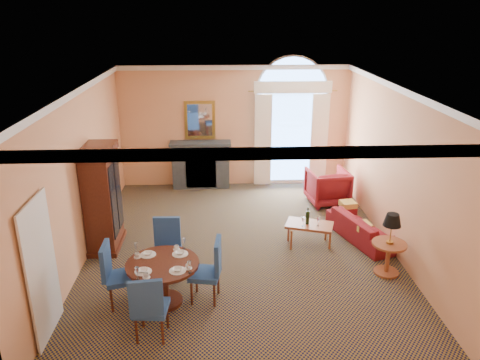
{
  "coord_description": "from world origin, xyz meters",
  "views": [
    {
      "loc": [
        -0.41,
        -8.29,
        4.55
      ],
      "look_at": [
        0.0,
        0.5,
        1.3
      ],
      "focal_mm": 35.0,
      "sensor_mm": 36.0,
      "label": 1
    }
  ],
  "objects_px": {
    "armoire": "(102,200)",
    "armchair": "(327,187)",
    "sofa": "(363,228)",
    "coffee_table": "(309,225)",
    "side_table": "(390,238)",
    "dining_table": "(163,273)"
  },
  "relations": [
    {
      "from": "armoire",
      "to": "side_table",
      "type": "xyz_separation_m",
      "value": [
        5.32,
        -1.3,
        -0.29
      ]
    },
    {
      "from": "dining_table",
      "to": "sofa",
      "type": "relative_size",
      "value": 0.66
    },
    {
      "from": "armoire",
      "to": "armchair",
      "type": "distance_m",
      "value": 5.37
    },
    {
      "from": "sofa",
      "to": "armchair",
      "type": "relative_size",
      "value": 1.87
    },
    {
      "from": "sofa",
      "to": "coffee_table",
      "type": "bearing_deg",
      "value": 80.67
    },
    {
      "from": "dining_table",
      "to": "armchair",
      "type": "distance_m",
      "value": 5.38
    },
    {
      "from": "armoire",
      "to": "armchair",
      "type": "height_order",
      "value": "armoire"
    },
    {
      "from": "armoire",
      "to": "side_table",
      "type": "bearing_deg",
      "value": -13.74
    },
    {
      "from": "dining_table",
      "to": "coffee_table",
      "type": "xyz_separation_m",
      "value": [
        2.72,
        1.87,
        -0.11
      ]
    },
    {
      "from": "dining_table",
      "to": "armchair",
      "type": "height_order",
      "value": "dining_table"
    },
    {
      "from": "sofa",
      "to": "dining_table",
      "type": "bearing_deg",
      "value": 98.79
    },
    {
      "from": "side_table",
      "to": "armoire",
      "type": "bearing_deg",
      "value": 166.26
    },
    {
      "from": "armoire",
      "to": "coffee_table",
      "type": "height_order",
      "value": "armoire"
    },
    {
      "from": "armoire",
      "to": "sofa",
      "type": "height_order",
      "value": "armoire"
    },
    {
      "from": "sofa",
      "to": "armoire",
      "type": "bearing_deg",
      "value": 71.31
    },
    {
      "from": "coffee_table",
      "to": "side_table",
      "type": "xyz_separation_m",
      "value": [
        1.22,
        -1.14,
        0.28
      ]
    },
    {
      "from": "coffee_table",
      "to": "side_table",
      "type": "relative_size",
      "value": 0.9
    },
    {
      "from": "armchair",
      "to": "coffee_table",
      "type": "height_order",
      "value": "armchair"
    },
    {
      "from": "armchair",
      "to": "coffee_table",
      "type": "bearing_deg",
      "value": 60.6
    },
    {
      "from": "sofa",
      "to": "coffee_table",
      "type": "relative_size",
      "value": 1.71
    },
    {
      "from": "side_table",
      "to": "coffee_table",
      "type": "bearing_deg",
      "value": 136.78
    },
    {
      "from": "sofa",
      "to": "armchair",
      "type": "bearing_deg",
      "value": -9.93
    }
  ]
}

